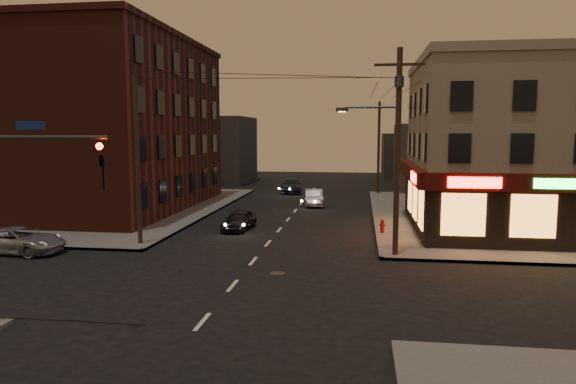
% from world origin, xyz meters
% --- Properties ---
extents(ground, '(120.00, 120.00, 0.00)m').
position_xyz_m(ground, '(0.00, 0.00, 0.00)').
color(ground, black).
rests_on(ground, ground).
extents(sidewalk_ne, '(24.00, 28.00, 0.15)m').
position_xyz_m(sidewalk_ne, '(18.00, 19.00, 0.07)').
color(sidewalk_ne, '#514F4C').
rests_on(sidewalk_ne, ground).
extents(sidewalk_nw, '(24.00, 28.00, 0.15)m').
position_xyz_m(sidewalk_nw, '(-18.00, 19.00, 0.07)').
color(sidewalk_nw, '#514F4C').
rests_on(sidewalk_nw, ground).
extents(pizza_building, '(15.85, 12.85, 10.50)m').
position_xyz_m(pizza_building, '(15.93, 13.43, 5.35)').
color(pizza_building, gray).
rests_on(pizza_building, sidewalk_ne).
extents(brick_apartment, '(12.00, 20.00, 13.00)m').
position_xyz_m(brick_apartment, '(-14.50, 19.00, 6.65)').
color(brick_apartment, '#4C1F18').
rests_on(brick_apartment, sidewalk_nw).
extents(bg_building_ne_a, '(10.00, 12.00, 7.00)m').
position_xyz_m(bg_building_ne_a, '(14.00, 38.00, 3.50)').
color(bg_building_ne_a, '#3F3D3A').
rests_on(bg_building_ne_a, ground).
extents(bg_building_nw, '(9.00, 10.00, 8.00)m').
position_xyz_m(bg_building_nw, '(-13.00, 42.00, 4.00)').
color(bg_building_nw, '#3F3D3A').
rests_on(bg_building_nw, ground).
extents(bg_building_ne_b, '(8.00, 8.00, 6.00)m').
position_xyz_m(bg_building_ne_b, '(12.00, 52.00, 3.00)').
color(bg_building_ne_b, '#3F3D3A').
rests_on(bg_building_ne_b, ground).
extents(utility_pole_main, '(4.20, 0.44, 10.00)m').
position_xyz_m(utility_pole_main, '(6.68, 5.80, 5.76)').
color(utility_pole_main, '#382619').
rests_on(utility_pole_main, sidewalk_ne).
extents(utility_pole_far, '(0.26, 0.26, 9.00)m').
position_xyz_m(utility_pole_far, '(6.80, 32.00, 4.65)').
color(utility_pole_far, '#382619').
rests_on(utility_pole_far, sidewalk_ne).
extents(utility_pole_west, '(0.24, 0.24, 9.00)m').
position_xyz_m(utility_pole_west, '(-6.80, 6.50, 4.65)').
color(utility_pole_west, '#382619').
rests_on(utility_pole_west, sidewalk_nw).
extents(traffic_signal, '(4.49, 0.32, 6.47)m').
position_xyz_m(traffic_signal, '(-5.57, -5.60, 4.16)').
color(traffic_signal, '#333538').
rests_on(traffic_signal, ground).
extents(suv_cross, '(4.90, 2.53, 1.32)m').
position_xyz_m(suv_cross, '(-12.22, 3.98, 0.66)').
color(suv_cross, gray).
rests_on(suv_cross, ground).
extents(sedan_near, '(1.78, 3.81, 1.26)m').
position_xyz_m(sedan_near, '(-2.53, 11.71, 0.63)').
color(sedan_near, black).
rests_on(sedan_near, ground).
extents(sedan_mid, '(1.96, 4.33, 1.38)m').
position_xyz_m(sedan_mid, '(1.19, 23.14, 0.69)').
color(sedan_mid, slate).
rests_on(sedan_mid, ground).
extents(sedan_far, '(2.68, 5.23, 1.45)m').
position_xyz_m(sedan_far, '(-2.00, 32.33, 0.73)').
color(sedan_far, black).
rests_on(sedan_far, ground).
extents(fire_hydrant, '(0.37, 0.37, 0.82)m').
position_xyz_m(fire_hydrant, '(6.40, 11.27, 0.60)').
color(fire_hydrant, maroon).
rests_on(fire_hydrant, sidewalk_ne).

